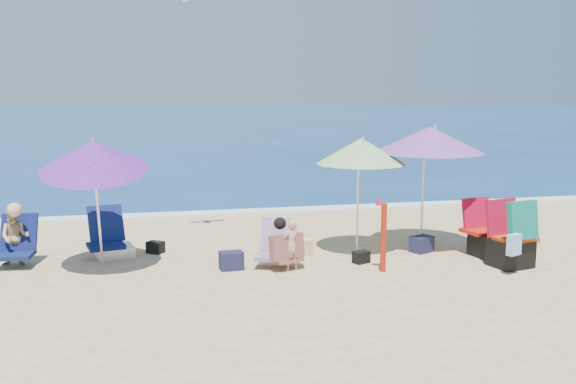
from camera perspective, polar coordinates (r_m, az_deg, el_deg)
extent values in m
plane|color=#D8BC84|center=(9.59, 3.06, -7.37)|extent=(120.00, 120.00, 0.00)
cube|color=navy|center=(53.99, -9.81, 6.06)|extent=(120.00, 80.00, 0.12)
cube|color=white|center=(14.43, -2.33, -1.67)|extent=(120.00, 0.50, 0.04)
cylinder|color=silver|center=(11.31, 11.67, 0.03)|extent=(0.04, 0.04, 1.94)
cone|color=#FA219C|center=(11.16, 12.24, 4.50)|extent=(2.31, 2.31, 0.44)
cylinder|color=white|center=(11.09, 12.69, 5.46)|extent=(0.04, 0.04, 0.12)
cylinder|color=white|center=(10.89, 6.09, -0.62)|extent=(0.04, 0.04, 1.78)
cone|color=#45A319|center=(10.66, 6.40, 3.57)|extent=(1.83, 1.83, 0.42)
cylinder|color=silver|center=(10.51, 6.60, 4.51)|extent=(0.04, 0.04, 0.11)
cylinder|color=white|center=(10.23, -16.25, -1.52)|extent=(0.07, 0.47, 1.75)
cone|color=#C21B89|center=(9.88, -16.61, 3.07)|extent=(1.68, 1.74, 0.81)
cylinder|color=silver|center=(9.83, -16.65, 4.21)|extent=(0.03, 0.06, 0.12)
cylinder|color=#A01F0B|center=(9.81, 8.33, -3.96)|extent=(0.10, 0.10, 1.03)
cone|color=#BC0D35|center=(9.67, 7.95, -0.76)|extent=(0.15, 0.15, 0.13)
cube|color=#0C1547|center=(10.94, -15.60, -4.54)|extent=(0.65, 0.60, 0.07)
cube|color=#0E1A4F|center=(11.18, -15.60, -2.67)|extent=(0.61, 0.44, 0.59)
cube|color=white|center=(11.02, -14.89, -5.01)|extent=(0.68, 0.63, 0.18)
cube|color=#C75C46|center=(10.00, -1.47, -5.65)|extent=(0.59, 0.55, 0.06)
cube|color=#E95261|center=(10.32, -1.04, -3.71)|extent=(0.54, 0.42, 0.51)
cube|color=white|center=(10.32, -1.03, -5.73)|extent=(0.61, 0.58, 0.15)
cube|color=#B9190D|center=(11.17, 16.44, -3.28)|extent=(0.61, 0.57, 0.06)
cube|color=#A50B2C|center=(11.26, 16.09, -1.80)|extent=(0.55, 0.26, 0.53)
cube|color=black|center=(11.16, 17.07, -4.41)|extent=(0.59, 0.55, 0.38)
cube|color=#C3380D|center=(10.61, 19.06, -3.85)|extent=(0.68, 0.63, 0.06)
cube|color=#A50B29|center=(10.69, 18.14, -2.12)|extent=(0.60, 0.29, 0.58)
cube|color=black|center=(10.60, 18.84, -5.10)|extent=(0.65, 0.61, 0.41)
cube|color=#0B8961|center=(10.30, 19.79, -2.33)|extent=(0.54, 0.30, 0.59)
cube|color=#8DADE2|center=(10.06, 19.12, -4.36)|extent=(0.25, 0.18, 0.31)
imported|color=tan|center=(9.80, 0.28, -4.65)|extent=(0.33, 0.27, 0.78)
cube|color=#2F0E66|center=(9.94, -0.23, -5.84)|extent=(0.54, 0.51, 0.05)
cube|color=#411072|center=(9.81, -0.11, -4.79)|extent=(0.57, 0.36, 0.40)
sphere|color=black|center=(9.87, -0.71, -2.75)|extent=(0.19, 0.19, 0.19)
imported|color=tan|center=(10.89, -22.72, -3.65)|extent=(0.47, 0.38, 0.89)
cube|color=#0C1B45|center=(10.82, -22.76, -5.10)|extent=(0.59, 0.53, 0.07)
cube|color=#0C1244|center=(10.99, -22.42, -3.30)|extent=(0.57, 0.37, 0.58)
sphere|color=tan|center=(10.73, -22.76, -1.43)|extent=(0.22, 0.22, 0.22)
cube|color=#1A1B3A|center=(9.95, -4.97, -5.98)|extent=(0.37, 0.28, 0.27)
cube|color=black|center=(11.10, -11.49, -4.75)|extent=(0.32, 0.31, 0.19)
cube|color=tan|center=(10.77, 1.41, -4.83)|extent=(0.33, 0.27, 0.25)
cube|color=#1B1D3B|center=(11.16, 11.58, -4.48)|extent=(0.44, 0.40, 0.27)
cube|color=black|center=(10.33, 6.40, -5.67)|extent=(0.29, 0.25, 0.19)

